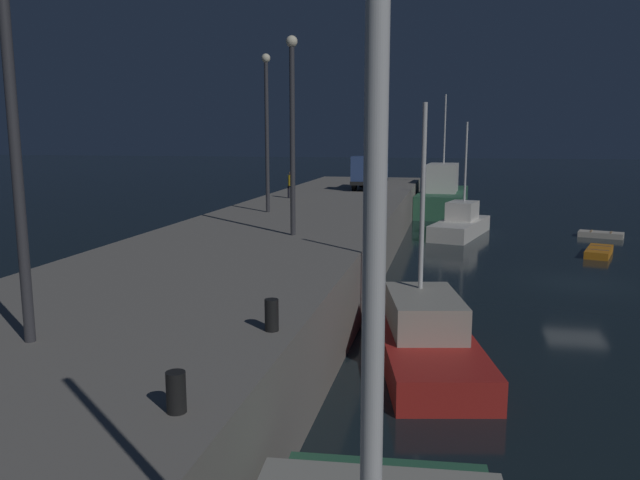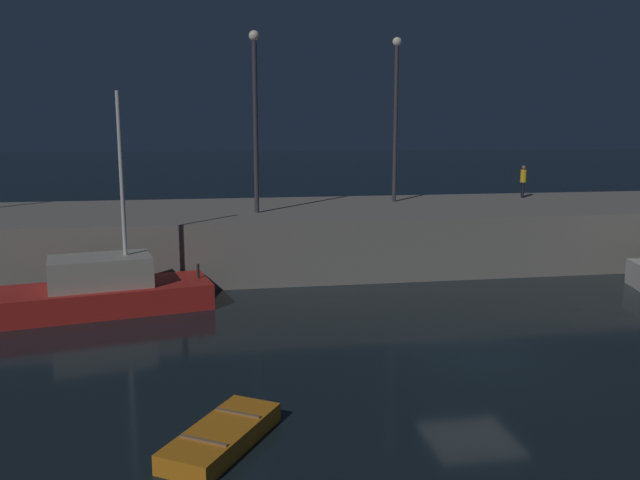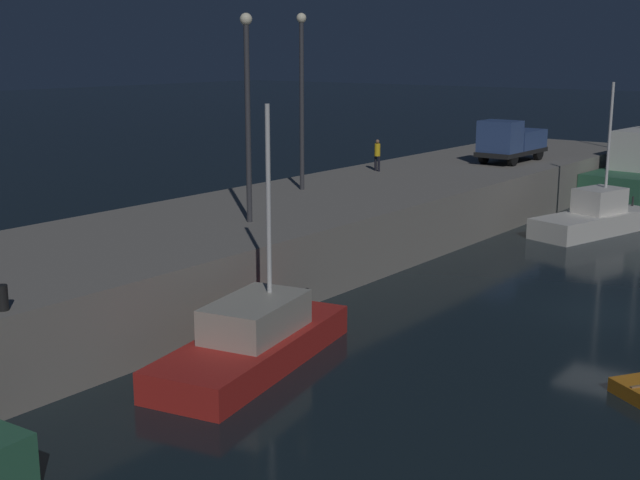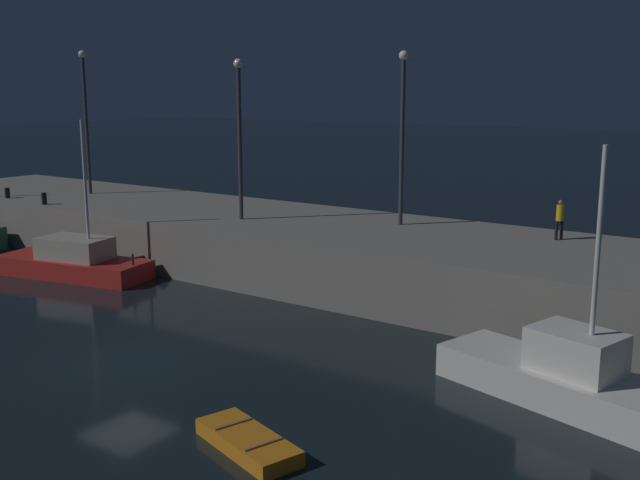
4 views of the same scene
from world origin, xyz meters
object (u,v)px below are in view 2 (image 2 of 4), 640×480
Objects in this scene: rowboat_white_mid at (222,436)px; dockworker at (523,179)px; lamp_post_east at (255,107)px; fishing_boat_orange at (97,291)px; lamp_post_central at (396,107)px.

dockworker reaches higher than rowboat_white_mid.
rowboat_white_mid is 0.41× the size of lamp_post_east.
lamp_post_central is at bearing 33.60° from fishing_boat_orange.
dockworker is (19.96, 9.19, 2.80)m from fishing_boat_orange.
lamp_post_east is at bearing -155.96° from lamp_post_central.
rowboat_white_mid is 1.84× the size of dockworker.
lamp_post_central reaches higher than rowboat_white_mid.
fishing_boat_orange is 4.79× the size of dockworker.
dockworker is at bearing 24.72° from fishing_boat_orange.
fishing_boat_orange is 2.60× the size of rowboat_white_mid.
fishing_boat_orange reaches higher than rowboat_white_mid.
lamp_post_east is 7.65m from lamp_post_central.
lamp_post_east is 0.96× the size of lamp_post_central.
fishing_boat_orange is 10.14m from lamp_post_east.
lamp_post_central is 4.71× the size of dockworker.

